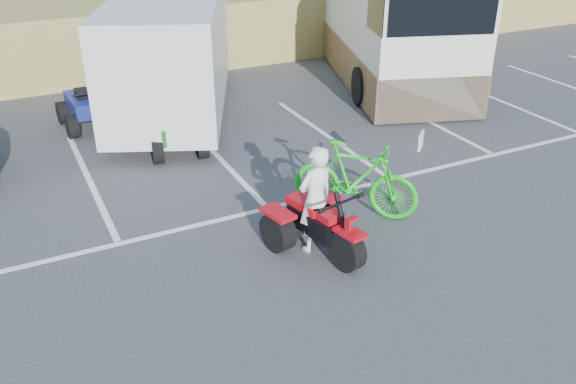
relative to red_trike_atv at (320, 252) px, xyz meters
name	(u,v)px	position (x,y,z in m)	size (l,w,h in m)	color
ground	(334,278)	(-0.17, -0.72, 0.00)	(100.00, 100.00, 0.00)	#3B3B3D
parking_stripes	(272,165)	(0.70, 3.34, 0.00)	(28.00, 5.16, 0.01)	white
grass_embankment	(108,6)	(-0.17, 14.76, 1.42)	(40.00, 8.50, 3.10)	olive
red_trike_atv	(320,252)	(0.00, 0.00, 0.00)	(1.30, 1.73, 1.12)	#B90A14
rider	(316,199)	(-0.03, 0.15, 0.89)	(0.65, 0.43, 1.78)	white
green_dirt_bike	(355,179)	(1.15, 0.85, 0.68)	(0.64, 2.25, 1.35)	#14BF19
cargo_trailer	(171,53)	(-0.18, 7.24, 1.57)	(4.75, 6.68, 2.89)	silver
rv_motorhome	(375,8)	(6.89, 9.01, 1.73)	(6.14, 11.36, 3.97)	silver
quad_atv_blue	(90,127)	(-2.33, 7.28, 0.00)	(1.18, 1.58, 1.03)	navy
quad_atv_green	(178,151)	(-0.85, 4.94, 0.00)	(1.16, 1.56, 1.02)	#145A1A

